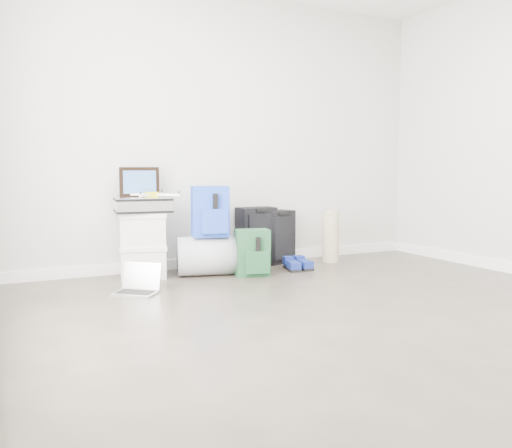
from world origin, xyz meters
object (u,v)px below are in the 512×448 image
carry_on (278,237)px  briefcase (143,205)px  boxes_stack (144,245)px  large_suitcase (257,236)px  duffel_bag (210,256)px  laptop (138,286)px

carry_on → briefcase: bearing=164.6°
boxes_stack → large_suitcase: size_ratio=1.00×
duffel_bag → carry_on: size_ratio=1.07×
duffel_bag → laptop: size_ratio=1.46×
boxes_stack → carry_on: 1.46m
boxes_stack → carry_on: (1.45, 0.11, -0.02)m
carry_on → boxes_stack: bearing=164.6°
carry_on → laptop: 1.81m
briefcase → carry_on: bearing=11.5°
duffel_bag → briefcase: bearing=177.8°
carry_on → laptop: size_ratio=1.37×
duffel_bag → laptop: 0.89m
briefcase → laptop: (-0.20, -0.59, -0.60)m
briefcase → laptop: bearing=-101.9°
briefcase → carry_on: briefcase is taller
large_suitcase → carry_on: bearing=-3.7°
briefcase → large_suitcase: 1.26m
boxes_stack → duffel_bag: 0.61m
boxes_stack → laptop: size_ratio=1.47×
briefcase → boxes_stack: bearing=0.0°
large_suitcase → briefcase: bearing=-177.0°
boxes_stack → briefcase: (0.00, 0.00, 0.36)m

